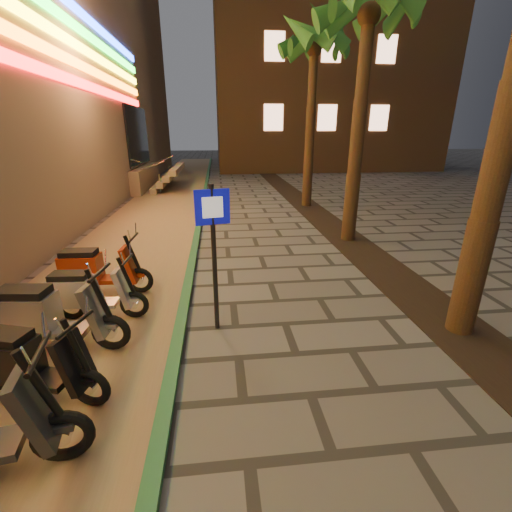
{
  "coord_description": "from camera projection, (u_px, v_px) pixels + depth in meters",
  "views": [
    {
      "loc": [
        -0.21,
        -2.42,
        3.04
      ],
      "look_at": [
        0.35,
        2.59,
        1.2
      ],
      "focal_mm": 24.0,
      "sensor_mm": 36.0,
      "label": 1
    }
  ],
  "objects": [
    {
      "name": "scooter_7",
      "position": [
        48.0,
        316.0,
        4.88
      ],
      "size": [
        1.84,
        0.69,
        1.29
      ],
      "rotation": [
        0.0,
        0.0,
        -0.11
      ],
      "color": "black",
      "rests_on": "ground"
    },
    {
      "name": "pedestrian_sign",
      "position": [
        214.0,
        240.0,
        5.11
      ],
      "size": [
        0.51,
        0.14,
        2.34
      ],
      "rotation": [
        0.0,
        0.0,
        0.22
      ],
      "color": "black",
      "rests_on": "ground"
    },
    {
      "name": "scooter_8",
      "position": [
        87.0,
        293.0,
        5.74
      ],
      "size": [
        1.58,
        0.55,
        1.11
      ],
      "rotation": [
        0.0,
        0.0,
        -0.05
      ],
      "color": "black",
      "rests_on": "ground"
    },
    {
      "name": "planting_strip",
      "position": [
        377.0,
        263.0,
        8.36
      ],
      "size": [
        1.2,
        40.0,
        0.02
      ],
      "primitive_type": "cube",
      "color": "black",
      "rests_on": "ground"
    },
    {
      "name": "palm_c",
      "position": [
        369.0,
        13.0,
        8.27
      ],
      "size": [
        2.97,
        3.02,
        6.91
      ],
      "color": "#472D19",
      "rests_on": "ground"
    },
    {
      "name": "scooter_6",
      "position": [
        27.0,
        363.0,
        3.99
      ],
      "size": [
        1.61,
        0.83,
        1.14
      ],
      "rotation": [
        0.0,
        0.0,
        -0.28
      ],
      "color": "black",
      "rests_on": "ground"
    },
    {
      "name": "scooter_9",
      "position": [
        96.0,
        269.0,
        6.62
      ],
      "size": [
        1.71,
        0.6,
        1.2
      ],
      "rotation": [
        0.0,
        0.0,
        -0.04
      ],
      "color": "black",
      "rests_on": "ground"
    },
    {
      "name": "apartment_block",
      "position": [
        317.0,
        17.0,
        29.86
      ],
      "size": [
        18.0,
        16.06,
        25.0
      ],
      "color": "brown",
      "rests_on": "ground"
    },
    {
      "name": "palm_d",
      "position": [
        314.0,
        50.0,
        12.87
      ],
      "size": [
        2.97,
        3.02,
        7.16
      ],
      "color": "#472D19",
      "rests_on": "ground"
    },
    {
      "name": "green_curb",
      "position": [
        200.0,
        218.0,
        12.55
      ],
      "size": [
        0.18,
        60.0,
        0.1
      ],
      "primitive_type": "cube",
      "color": "#235F37",
      "rests_on": "ground"
    },
    {
      "name": "ground",
      "position": [
        250.0,
        464.0,
        3.32
      ],
      "size": [
        120.0,
        120.0,
        0.0
      ],
      "primitive_type": "plane",
      "color": "#474442",
      "rests_on": "ground"
    },
    {
      "name": "parking_strip",
      "position": [
        153.0,
        221.0,
        12.39
      ],
      "size": [
        3.4,
        60.0,
        0.01
      ],
      "primitive_type": "cube",
      "color": "#8C7251",
      "rests_on": "ground"
    }
  ]
}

